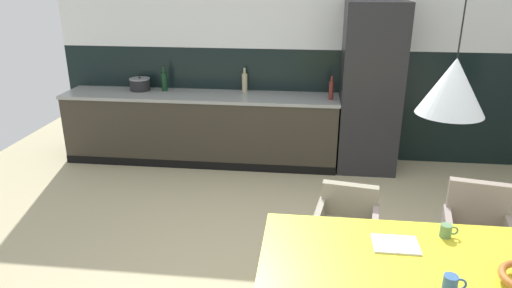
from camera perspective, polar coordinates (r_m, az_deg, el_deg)
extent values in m
cube|color=black|center=(6.15, 6.71, 4.94)|extent=(6.57, 0.12, 1.44)
cube|color=#322E23|center=(6.05, -6.78, 1.80)|extent=(3.48, 0.60, 0.86)
cube|color=#949793|center=(5.93, -6.96, 5.91)|extent=(3.51, 0.63, 0.04)
cube|color=black|center=(5.91, -7.30, -2.62)|extent=(3.48, 0.01, 0.10)
cube|color=#232326|center=(5.78, 13.93, 6.58)|extent=(0.70, 0.60, 2.05)
cube|color=gold|center=(2.98, 20.31, -13.70)|extent=(1.96, 0.94, 0.03)
cylinder|color=gold|center=(3.46, 2.06, -14.59)|extent=(0.04, 0.04, 0.73)
cube|color=gray|center=(3.99, 25.51, -10.68)|extent=(0.56, 0.54, 0.06)
cube|color=gray|center=(4.06, 25.67, -6.64)|extent=(0.46, 0.17, 0.37)
cube|color=gray|center=(3.98, 28.89, -9.67)|extent=(0.13, 0.42, 0.14)
cube|color=gray|center=(3.91, 22.52, -9.16)|extent=(0.13, 0.42, 0.14)
cylinder|color=black|center=(3.98, 28.24, -15.07)|extent=(0.02, 0.02, 0.39)
cylinder|color=black|center=(3.92, 22.33, -14.69)|extent=(0.02, 0.02, 0.39)
cylinder|color=black|center=(4.30, 27.45, -12.21)|extent=(0.02, 0.02, 0.39)
cylinder|color=black|center=(4.23, 22.04, -11.81)|extent=(0.02, 0.02, 0.39)
cylinder|color=black|center=(4.18, 21.82, -15.36)|extent=(0.10, 0.41, 0.02)
cube|color=gray|center=(3.85, 11.00, -10.38)|extent=(0.55, 0.53, 0.06)
cube|color=gray|center=(3.94, 11.47, -6.78)|extent=(0.46, 0.15, 0.28)
cube|color=gray|center=(3.79, 14.44, -9.43)|extent=(0.12, 0.42, 0.14)
cube|color=gray|center=(3.82, 7.78, -8.72)|extent=(0.12, 0.42, 0.14)
cylinder|color=black|center=(3.80, 13.56, -14.94)|extent=(0.02, 0.02, 0.37)
cylinder|color=black|center=(3.82, 7.40, -14.24)|extent=(0.02, 0.02, 0.37)
cylinder|color=black|center=(4.12, 13.90, -11.94)|extent=(0.02, 0.02, 0.37)
cylinder|color=black|center=(4.14, 8.27, -11.33)|extent=(0.02, 0.02, 0.37)
cylinder|color=black|center=(4.06, 13.52, -15.47)|extent=(0.08, 0.41, 0.02)
cylinder|color=black|center=(4.08, 7.73, -14.82)|extent=(0.08, 0.41, 0.02)
cube|color=white|center=(3.05, 15.50, -11.75)|extent=(0.14, 0.21, 0.01)
cube|color=white|center=(3.08, 18.14, -11.76)|extent=(0.14, 0.21, 0.01)
cube|color=beige|center=(3.06, 16.84, -11.63)|extent=(0.01, 0.21, 0.00)
cylinder|color=#5B8456|center=(3.24, 22.36, -9.87)|extent=(0.07, 0.07, 0.08)
torus|color=#5B8456|center=(3.25, 23.20, -9.79)|extent=(0.06, 0.01, 0.06)
cylinder|color=#335B93|center=(2.74, 22.81, -15.68)|extent=(0.08, 0.08, 0.11)
torus|color=#335B93|center=(2.75, 23.87, -15.55)|extent=(0.07, 0.01, 0.07)
cylinder|color=black|center=(6.27, -14.11, 7.11)|extent=(0.26, 0.26, 0.15)
cylinder|color=gray|center=(6.25, -14.18, 7.81)|extent=(0.27, 0.27, 0.01)
sphere|color=black|center=(6.25, -14.19, 7.97)|extent=(0.02, 0.02, 0.02)
cylinder|color=#0F3319|center=(6.15, -11.24, 7.53)|extent=(0.07, 0.07, 0.24)
cylinder|color=#0F3319|center=(6.12, -11.34, 9.00)|extent=(0.03, 0.03, 0.09)
cylinder|color=maroon|center=(5.69, 9.27, 6.53)|extent=(0.06, 0.06, 0.22)
cylinder|color=maroon|center=(5.66, 9.35, 7.95)|extent=(0.03, 0.03, 0.07)
cylinder|color=tan|center=(6.01, -1.41, 7.59)|extent=(0.07, 0.07, 0.23)
cylinder|color=tan|center=(5.98, -1.42, 9.02)|extent=(0.03, 0.03, 0.07)
cone|color=silver|center=(2.58, 23.13, 6.54)|extent=(0.35, 0.35, 0.29)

